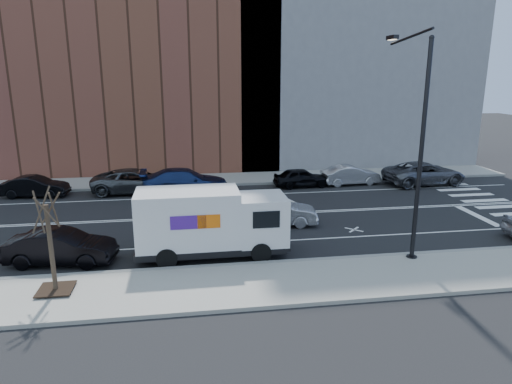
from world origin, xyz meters
name	(u,v)px	position (x,y,z in m)	size (l,w,h in m)	color
ground	(230,216)	(0.00, 0.00, 0.00)	(120.00, 120.00, 0.00)	black
sidewalk_near	(252,285)	(0.00, -8.80, 0.07)	(44.00, 3.60, 0.15)	gray
sidewalk_far	(218,179)	(0.00, 8.80, 0.07)	(44.00, 3.60, 0.15)	gray
curb_near	(246,265)	(0.00, -7.00, 0.08)	(44.00, 0.25, 0.17)	gray
curb_far	(220,185)	(0.00, 7.00, 0.08)	(44.00, 0.25, 0.17)	gray
crosswalk	(492,204)	(16.00, 0.00, 0.00)	(3.00, 14.00, 0.01)	white
road_markings	(230,216)	(0.00, 0.00, 0.00)	(40.00, 8.60, 0.01)	white
bldg_brick	(109,30)	(-8.00, 15.60, 11.00)	(26.00, 10.00, 22.00)	brown
bldg_concrete	(350,9)	(12.00, 15.60, 13.00)	(20.00, 10.00, 26.00)	slate
streetlight	(416,139)	(7.00, -6.91, 5.08)	(0.44, 4.02, 9.34)	black
street_tree	(52,257)	(-7.00, -8.40, 1.45)	(1.20, 1.20, 3.75)	black
fedex_van	(210,222)	(-1.33, -5.60, 1.55)	(6.46, 2.34, 2.95)	black
far_parked_b	(35,187)	(-11.87, 5.91, 0.67)	(1.42, 4.06, 1.34)	black
far_parked_c	(136,181)	(-5.61, 6.04, 0.78)	(2.60, 5.64, 1.57)	#44474B
far_parked_d	(185,181)	(-2.40, 5.31, 0.82)	(2.31, 5.68, 1.65)	navy
far_parked_e	(302,178)	(5.60, 5.92, 0.66)	(1.56, 3.88, 1.32)	black
far_parked_f	(350,175)	(9.21, 6.08, 0.68)	(1.45, 4.14, 1.37)	#B8B8BD
far_parked_g	(424,173)	(14.40, 5.35, 0.80)	(2.66, 5.76, 1.60)	#54555C
driving_sedan	(276,212)	(2.24, -1.88, 0.70)	(1.49, 4.28, 1.41)	#B3B3B8
near_parked_rear_a	(61,247)	(-7.50, -5.50, 0.72)	(1.53, 4.39, 1.45)	black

